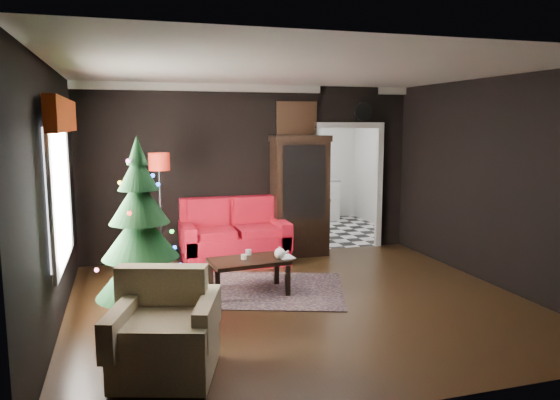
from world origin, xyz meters
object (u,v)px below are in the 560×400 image
object	(u,v)px
loveseat	(234,232)
kitchen_table	(307,216)
floor_lamp	(161,219)
teapot	(280,253)
curio_cabinet	(300,199)
christmas_tree	(140,229)
wall_clock	(363,112)
coffee_table	(249,276)
armchair	(165,325)

from	to	relation	value
loveseat	kitchen_table	size ratio (longest dim) A/B	2.27
floor_lamp	teapot	size ratio (longest dim) A/B	11.52
curio_cabinet	christmas_tree	bearing A→B (deg)	-137.98
floor_lamp	wall_clock	bearing A→B (deg)	11.82
loveseat	christmas_tree	world-z (taller)	christmas_tree
loveseat	coffee_table	distance (m)	1.55
floor_lamp	teapot	bearing A→B (deg)	-42.62
wall_clock	kitchen_table	world-z (taller)	wall_clock
floor_lamp	coffee_table	bearing A→B (deg)	-49.74
christmas_tree	wall_clock	xyz separation A→B (m)	(3.83, 2.55, 1.33)
loveseat	floor_lamp	distance (m)	1.23
loveseat	coffee_table	world-z (taller)	loveseat
kitchen_table	wall_clock	bearing A→B (deg)	-66.25
coffee_table	teapot	bearing A→B (deg)	-14.09
teapot	curio_cabinet	bearing A→B (deg)	64.05
teapot	wall_clock	size ratio (longest dim) A/B	0.51
curio_cabinet	armchair	distance (m)	4.51
kitchen_table	christmas_tree	bearing A→B (deg)	-130.81
wall_clock	coffee_table	bearing A→B (deg)	-142.36
christmas_tree	kitchen_table	size ratio (longest dim) A/B	2.52
loveseat	christmas_tree	distance (m)	2.67
loveseat	wall_clock	size ratio (longest dim) A/B	5.31
curio_cabinet	kitchen_table	world-z (taller)	curio_cabinet
christmas_tree	wall_clock	world-z (taller)	wall_clock
loveseat	wall_clock	world-z (taller)	wall_clock
curio_cabinet	floor_lamp	distance (m)	2.36
floor_lamp	wall_clock	xyz separation A→B (m)	(3.49, 0.73, 1.55)
armchair	kitchen_table	bearing A→B (deg)	76.37
armchair	wall_clock	distance (m)	5.71
christmas_tree	kitchen_table	distance (m)	5.07
wall_clock	kitchen_table	distance (m)	2.43
christmas_tree	armchair	xyz separation A→B (m)	(0.14, -1.36, -0.59)
coffee_table	wall_clock	xyz separation A→B (m)	(2.48, 1.92, 2.15)
teapot	wall_clock	distance (m)	3.44
loveseat	curio_cabinet	world-z (taller)	curio_cabinet
teapot	kitchen_table	xyz separation A→B (m)	(1.54, 3.26, -0.15)
coffee_table	floor_lamp	bearing A→B (deg)	130.26
floor_lamp	loveseat	bearing A→B (deg)	16.17
curio_cabinet	teapot	bearing A→B (deg)	-115.95
christmas_tree	coffee_table	world-z (taller)	christmas_tree
loveseat	wall_clock	distance (m)	3.04
loveseat	christmas_tree	xyz separation A→B (m)	(-1.48, -2.15, 0.55)
teapot	kitchen_table	world-z (taller)	kitchen_table
curio_cabinet	coffee_table	size ratio (longest dim) A/B	1.94
christmas_tree	curio_cabinet	bearing A→B (deg)	42.02
floor_lamp	christmas_tree	distance (m)	1.87
loveseat	curio_cabinet	distance (m)	1.25
kitchen_table	curio_cabinet	bearing A→B (deg)	-114.44
curio_cabinet	teapot	size ratio (longest dim) A/B	11.60
curio_cabinet	floor_lamp	bearing A→B (deg)	-166.48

